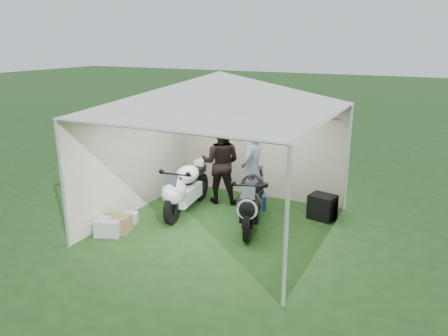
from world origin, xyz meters
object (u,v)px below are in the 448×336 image
at_px(person_blue_jacket, 252,172).
at_px(crate_3, 112,224).
at_px(crate_1, 121,224).
at_px(crate_0, 109,227).
at_px(crate_2, 130,218).
at_px(paddock_stand, 256,202).
at_px(motorcycle_white, 185,187).
at_px(equipment_box, 322,207).
at_px(motorcycle_black, 252,199).
at_px(person_dark_jacket, 221,163).
at_px(canopy_tent, 221,95).

height_order(person_blue_jacket, crate_3, person_blue_jacket).
distance_m(crate_1, crate_3, 0.17).
bearing_deg(crate_0, crate_2, 89.81).
relative_size(paddock_stand, crate_0, 0.91).
bearing_deg(motorcycle_white, crate_0, -121.36).
distance_m(crate_0, crate_1, 0.24).
bearing_deg(person_blue_jacket, paddock_stand, -166.86).
height_order(person_blue_jacket, crate_2, person_blue_jacket).
bearing_deg(equipment_box, motorcycle_white, -160.03).
distance_m(paddock_stand, equipment_box, 1.42).
xyz_separation_m(motorcycle_black, person_dark_jacket, (-1.17, 0.99, 0.33)).
bearing_deg(crate_1, person_dark_jacket, 66.96).
height_order(motorcycle_black, crate_1, motorcycle_black).
height_order(equipment_box, crate_0, equipment_box).
xyz_separation_m(person_blue_jacket, crate_2, (-2.08, -1.34, -0.87)).
distance_m(motorcycle_white, crate_2, 1.27).
height_order(motorcycle_black, equipment_box, motorcycle_black).
distance_m(person_blue_jacket, crate_0, 2.98).
relative_size(motorcycle_black, crate_3, 4.73).
relative_size(person_dark_jacket, equipment_box, 3.61).
height_order(equipment_box, crate_3, equipment_box).
bearing_deg(equipment_box, crate_3, -145.09).
xyz_separation_m(motorcycle_white, person_dark_jacket, (0.38, 0.93, 0.35)).
relative_size(canopy_tent, equipment_box, 11.16).
xyz_separation_m(canopy_tent, crate_0, (-1.70, -1.32, -2.42)).
bearing_deg(crate_2, crate_3, -96.37).
relative_size(person_blue_jacket, crate_0, 4.15).
height_order(motorcycle_white, crate_1, motorcycle_white).
bearing_deg(crate_1, motorcycle_white, 66.38).
bearing_deg(person_blue_jacket, equipment_box, 116.01).
bearing_deg(paddock_stand, person_dark_jacket, 175.86).
bearing_deg(crate_1, crate_2, 103.96).
bearing_deg(person_dark_jacket, motorcycle_white, 54.15).
relative_size(crate_0, crate_2, 1.70).
relative_size(paddock_stand, crate_3, 0.99).
relative_size(crate_2, crate_3, 0.63).
relative_size(person_dark_jacket, crate_3, 4.20).
bearing_deg(crate_0, equipment_box, 37.05).
height_order(crate_0, crate_3, crate_0).
xyz_separation_m(paddock_stand, equipment_box, (1.41, 0.11, 0.09)).
bearing_deg(person_dark_jacket, crate_2, 46.21).
height_order(paddock_stand, crate_3, paddock_stand).
height_order(motorcycle_white, paddock_stand, motorcycle_white).
relative_size(paddock_stand, crate_2, 1.56).
bearing_deg(person_blue_jacket, crate_3, -47.40).
xyz_separation_m(equipment_box, crate_1, (-3.29, -2.35, -0.09)).
bearing_deg(motorcycle_white, person_dark_jacket, 60.59).
bearing_deg(canopy_tent, motorcycle_black, 20.66).
xyz_separation_m(person_dark_jacket, person_blue_jacket, (0.99, -0.54, 0.06)).
relative_size(equipment_box, crate_2, 1.84).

